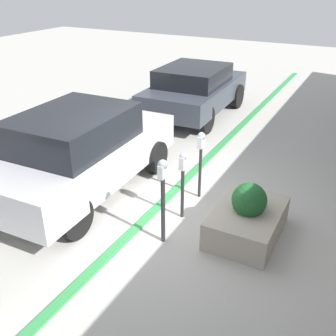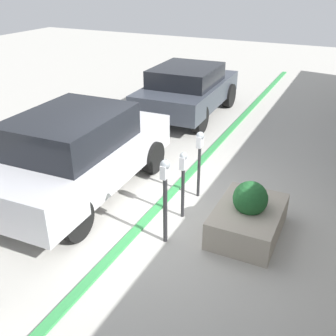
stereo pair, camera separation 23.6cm
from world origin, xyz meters
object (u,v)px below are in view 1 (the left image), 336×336
parking_meter_second (183,173)px  planter_box (247,218)px  parking_meter_middle (201,150)px  parked_car_middle (80,151)px  parked_car_rear (195,89)px  parking_meter_nearest (163,187)px

parking_meter_second → planter_box: parking_meter_second is taller
parking_meter_middle → planter_box: size_ratio=0.89×
parked_car_middle → parked_car_rear: bearing=-2.3°
parking_meter_second → planter_box: 1.32m
parking_meter_nearest → planter_box: parking_meter_nearest is taller
parked_car_middle → parked_car_rear: 5.31m
parked_car_rear → planter_box: bearing=-149.3°
parking_meter_nearest → planter_box: (0.81, -1.15, -0.69)m
parked_car_middle → parking_meter_nearest: bearing=-110.1°
parking_meter_nearest → parked_car_middle: parked_car_middle is taller
parking_meter_second → parking_meter_nearest: bearing=-177.0°
planter_box → parked_car_middle: (-0.08, 3.39, 0.54)m
parking_meter_middle → parked_car_rear: parked_car_rear is taller
parking_meter_nearest → parked_car_rear: size_ratio=0.35×
parking_meter_middle → parked_car_rear: (4.45, 2.15, -0.19)m
parking_meter_second → parking_meter_middle: (0.80, 0.02, 0.11)m
parking_meter_second → parked_car_rear: (5.25, 2.17, -0.08)m
parking_meter_second → parking_meter_middle: size_ratio=0.94×
parked_car_middle → parked_car_rear: parked_car_middle is taller
parked_car_middle → parking_meter_second: bearing=-90.5°
parking_meter_nearest → parking_meter_middle: bearing=2.1°
parked_car_middle → parked_car_rear: (5.31, -0.03, -0.06)m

